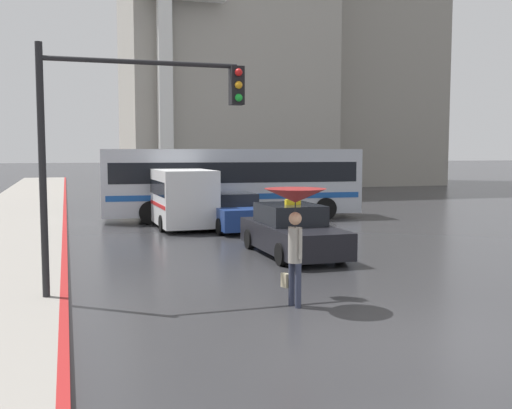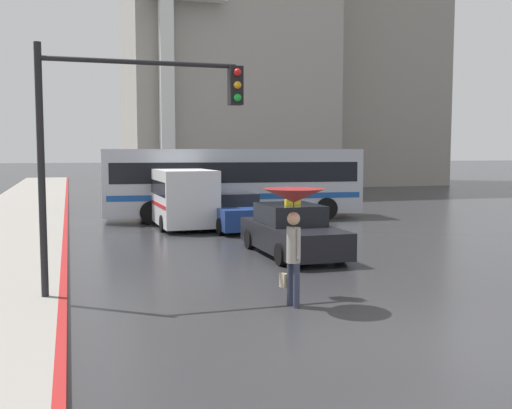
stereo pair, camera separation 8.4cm
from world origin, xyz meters
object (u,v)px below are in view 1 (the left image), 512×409
object	(u,v)px
taxi	(292,232)
city_bus	(232,180)
sedan_red	(233,212)
traffic_light	(132,122)
ambulance_van	(179,194)
monument_cross	(164,35)
pedestrian_with_umbrella	(295,208)

from	to	relation	value
taxi	city_bus	xyz separation A→B (m)	(0.80, 9.40, 1.04)
sedan_red	traffic_light	distance (m)	11.18
ambulance_van	monument_cross	world-z (taller)	monument_cross
sedan_red	ambulance_van	world-z (taller)	ambulance_van
ambulance_van	traffic_light	size ratio (longest dim) A/B	1.05
traffic_light	monument_cross	xyz separation A→B (m)	(5.10, 27.71, 7.00)
taxi	traffic_light	bearing A→B (deg)	37.64
taxi	city_bus	distance (m)	9.49
pedestrian_with_umbrella	monument_cross	distance (m)	30.71
monument_cross	taxi	bearing A→B (deg)	-90.52
ambulance_van	taxi	bearing A→B (deg)	103.07
taxi	sedan_red	size ratio (longest dim) A/B	1.10
taxi	traffic_light	world-z (taller)	traffic_light
ambulance_van	sedan_red	bearing A→B (deg)	135.66
taxi	ambulance_van	bearing A→B (deg)	-75.95
city_bus	pedestrian_with_umbrella	size ratio (longest dim) A/B	4.97
monument_cross	sedan_red	bearing A→B (deg)	-91.08
city_bus	monument_cross	xyz separation A→B (m)	(-0.59, 14.55, 8.87)
traffic_light	taxi	bearing A→B (deg)	37.64
taxi	pedestrian_with_umbrella	size ratio (longest dim) A/B	2.01
taxi	ambulance_van	size ratio (longest dim) A/B	0.86
sedan_red	ambulance_van	bearing A→B (deg)	-43.36
sedan_red	pedestrian_with_umbrella	distance (m)	11.58
sedan_red	ambulance_van	distance (m)	2.52
ambulance_van	city_bus	distance (m)	3.28
sedan_red	pedestrian_with_umbrella	xyz separation A→B (m)	(-1.91, -11.35, 1.27)
traffic_light	monument_cross	size ratio (longest dim) A/B	0.27
sedan_red	city_bus	distance (m)	3.76
taxi	monument_cross	bearing A→B (deg)	-90.52
ambulance_van	monument_cross	xyz separation A→B (m)	(2.12, 16.35, 9.31)
taxi	monument_cross	size ratio (longest dim) A/B	0.25
taxi	traffic_light	xyz separation A→B (m)	(-4.88, -3.77, 2.91)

